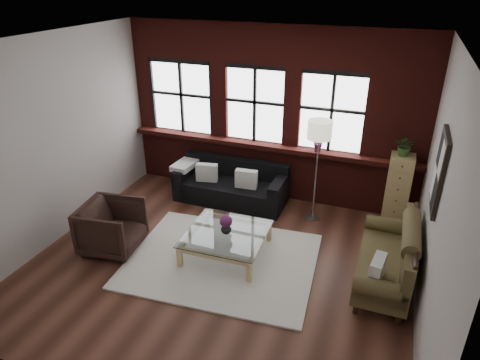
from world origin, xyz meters
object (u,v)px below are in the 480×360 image
(vintage_settee, at_px, (385,255))
(drawer_chest, at_px, (397,190))
(floor_lamp, at_px, (316,168))
(armchair, at_px, (112,227))
(dark_sofa, at_px, (231,183))
(vase, at_px, (226,228))
(coffee_table, at_px, (226,244))

(vintage_settee, relative_size, drawer_chest, 1.40)
(vintage_settee, height_order, floor_lamp, floor_lamp)
(armchair, bearing_deg, dark_sofa, -36.40)
(dark_sofa, xyz_separation_m, armchair, (-1.14, -2.12, 0.02))
(dark_sofa, height_order, vase, dark_sofa)
(dark_sofa, xyz_separation_m, vase, (0.57, -1.63, 0.10))
(vintage_settee, bearing_deg, vase, -176.22)
(vase, bearing_deg, floor_lamp, 56.44)
(coffee_table, bearing_deg, vase, 0.00)
(dark_sofa, xyz_separation_m, vintage_settee, (2.87, -1.48, 0.09))
(vintage_settee, xyz_separation_m, drawer_chest, (0.06, 1.76, 0.16))
(armchair, distance_m, vase, 1.79)
(dark_sofa, bearing_deg, vase, -70.59)
(dark_sofa, relative_size, floor_lamp, 1.06)
(dark_sofa, relative_size, vintage_settee, 1.18)
(coffee_table, relative_size, vase, 6.97)
(vintage_settee, xyz_separation_m, coffee_table, (-2.30, -0.15, -0.28))
(vintage_settee, distance_m, floor_lamp, 1.96)
(vase, height_order, drawer_chest, drawer_chest)
(drawer_chest, xyz_separation_m, floor_lamp, (-1.34, -0.37, 0.35))
(vintage_settee, xyz_separation_m, vase, (-2.30, -0.15, 0.00))
(dark_sofa, bearing_deg, coffee_table, -70.59)
(vintage_settee, relative_size, vase, 10.29)
(armchair, relative_size, coffee_table, 0.73)
(armchair, relative_size, vase, 5.08)
(drawer_chest, distance_m, floor_lamp, 1.43)
(vintage_settee, distance_m, coffee_table, 2.32)
(vase, bearing_deg, coffee_table, 0.00)
(dark_sofa, height_order, drawer_chest, drawer_chest)
(vintage_settee, bearing_deg, armchair, -171.00)
(vase, relative_size, floor_lamp, 0.09)
(armchair, height_order, vase, armchair)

